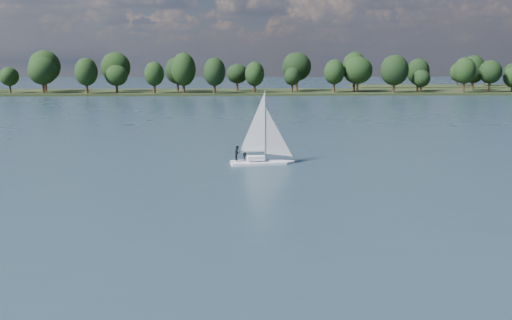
# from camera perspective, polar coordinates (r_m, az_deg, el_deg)

# --- Properties ---
(ground) EXTENTS (700.00, 700.00, 0.00)m
(ground) POSITION_cam_1_polar(r_m,az_deg,el_deg) (115.91, 1.66, 3.75)
(ground) COLOR #233342
(ground) RESTS_ON ground
(far_shore) EXTENTS (660.00, 40.00, 1.50)m
(far_shore) POSITION_cam_1_polar(r_m,az_deg,el_deg) (227.46, -0.22, 6.74)
(far_shore) COLOR black
(far_shore) RESTS_ON ground
(sailboat) EXTENTS (7.31, 3.06, 9.33)m
(sailboat) POSITION_cam_1_polar(r_m,az_deg,el_deg) (68.44, 0.29, 1.71)
(sailboat) COLOR white
(sailboat) RESTS_ON ground
(treeline) EXTENTS (562.66, 73.56, 18.91)m
(treeline) POSITION_cam_1_polar(r_m,az_deg,el_deg) (223.60, -3.99, 8.75)
(treeline) COLOR black
(treeline) RESTS_ON ground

